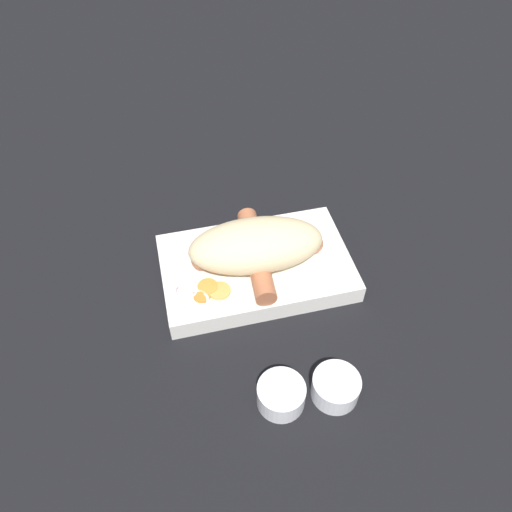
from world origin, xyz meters
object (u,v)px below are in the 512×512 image
sausage (258,253)px  condiment_cup_near (281,396)px  condiment_cup_far (335,388)px  food_tray (256,268)px  bread_roll (256,248)px

sausage → condiment_cup_near: bearing=83.9°
condiment_cup_near → condiment_cup_far: (-0.06, 0.01, 0.00)m
condiment_cup_near → food_tray: bearing=-95.0°
sausage → bread_roll: bearing=48.6°
sausage → condiment_cup_far: bearing=102.1°
sausage → condiment_cup_far: size_ratio=3.27×
food_tray → condiment_cup_near: (0.02, 0.19, -0.00)m
bread_roll → condiment_cup_near: 0.19m
bread_roll → sausage: bearing=-131.4°
food_tray → sausage: sausage is taller
food_tray → sausage: bearing=-155.1°
sausage → condiment_cup_far: 0.21m
condiment_cup_near → condiment_cup_far: same height
sausage → condiment_cup_near: size_ratio=3.27×
bread_roll → condiment_cup_far: bread_roll is taller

